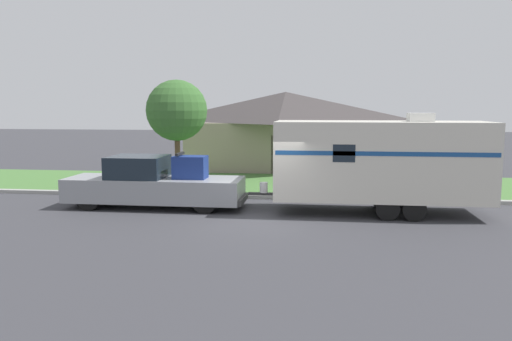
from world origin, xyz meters
TOP-DOWN VIEW (x-y plane):
  - ground_plane at (0.00, 0.00)m, footprint 120.00×120.00m
  - curb_strip at (0.00, 3.75)m, footprint 80.00×0.30m
  - lawn_strip at (0.00, 7.40)m, footprint 80.00×7.00m
  - house_across_street at (-0.34, 14.93)m, footprint 11.56×8.51m
  - pickup_truck at (-4.17, 1.58)m, footprint 6.44×1.93m
  - travel_trailer at (3.78, 1.58)m, footprint 8.01×2.49m
  - mailbox at (-3.58, 4.86)m, footprint 0.48×0.20m
  - tree_in_yard at (-4.53, 5.94)m, footprint 2.69×2.69m

SIDE VIEW (x-z plane):
  - ground_plane at x=0.00m, z-range 0.00..0.00m
  - lawn_strip at x=0.00m, z-range 0.00..0.03m
  - curb_strip at x=0.00m, z-range 0.00..0.14m
  - pickup_truck at x=-4.17m, z-range -0.16..1.84m
  - mailbox at x=-3.58m, z-range 0.37..1.78m
  - travel_trailer at x=3.78m, z-range 0.11..3.52m
  - house_across_street at x=-0.34m, z-range 0.08..4.59m
  - tree_in_yard at x=-4.53m, z-range 1.04..5.83m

